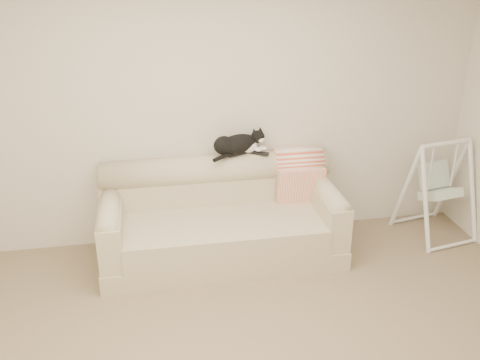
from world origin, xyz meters
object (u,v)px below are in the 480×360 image
at_px(remote_a, 237,154).
at_px(tuxedo_cat, 238,144).
at_px(baby_swing, 438,188).
at_px(sofa, 221,220).
at_px(remote_b, 260,153).

relative_size(remote_a, tuxedo_cat, 0.33).
bearing_deg(remote_a, baby_swing, -6.98).
distance_m(sofa, remote_b, 0.73).
bearing_deg(sofa, remote_b, 27.64).
relative_size(sofa, remote_b, 12.85).
relative_size(tuxedo_cat, baby_swing, 0.56).
xyz_separation_m(sofa, remote_b, (0.41, 0.22, 0.56)).
distance_m(remote_a, baby_swing, 2.04).
distance_m(remote_b, tuxedo_cat, 0.23).
bearing_deg(remote_b, baby_swing, -7.24).
distance_m(remote_a, tuxedo_cat, 0.10).
height_order(sofa, remote_b, remote_b).
relative_size(sofa, remote_a, 11.93).
xyz_separation_m(sofa, remote_a, (0.19, 0.24, 0.56)).
height_order(remote_a, baby_swing, baby_swing).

